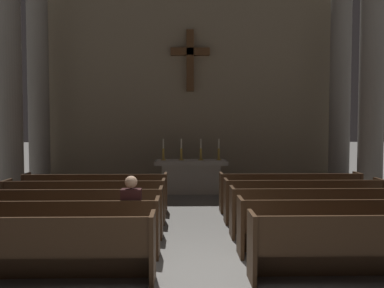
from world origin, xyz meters
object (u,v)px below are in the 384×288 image
pew_left_row_1 (27,249)px  pew_right_row_3 (320,212)px  candlestick_inner_left (181,153)px  pew_right_row_1 (374,247)px  column_right_fourth (340,78)px  column_left_fourth (38,77)px  candlestick_outer_right (219,153)px  column_right_third (372,69)px  pew_left_row_4 (85,202)px  pew_right_row_5 (290,192)px  pew_right_row_4 (303,201)px  candlestick_outer_left (163,153)px  lone_worshipper (132,214)px  pew_left_row_2 (53,228)px  column_left_third (9,68)px  pew_right_row_2 (343,226)px  candlestick_inner_right (201,153)px  pew_left_row_5 (96,193)px  pew_left_row_3 (71,213)px  altar (191,176)px

pew_left_row_1 → pew_right_row_3: size_ratio=1.00×
candlestick_inner_left → pew_right_row_1: bearing=-69.7°
pew_left_row_1 → column_right_fourth: size_ratio=0.46×
pew_left_row_1 → column_left_fourth: 8.82m
pew_left_row_1 → candlestick_outer_right: (3.19, 7.12, 0.74)m
column_right_third → pew_left_row_4: bearing=-162.0°
pew_right_row_1 → column_right_third: bearing=65.8°
pew_left_row_1 → column_right_third: (7.20, 5.62, 3.13)m
pew_right_row_5 → column_right_fourth: column_right_fourth is taller
column_right_fourth → pew_right_row_4: bearing=-118.9°
pew_right_row_3 → candlestick_outer_right: 5.20m
candlestick_outer_left → lone_worshipper: size_ratio=0.50×
pew_left_row_2 → candlestick_inner_left: (2.04, 6.03, 0.74)m
column_left_third → candlestick_outer_left: size_ratio=11.27×
pew_right_row_4 → lone_worshipper: (-3.42, -2.15, 0.22)m
pew_right_row_2 → column_left_fourth: bearing=136.8°
candlestick_inner_right → pew_right_row_2: bearing=-71.3°
pew_left_row_4 → pew_right_row_2: bearing=-25.1°
pew_right_row_4 → pew_right_row_5: 1.09m
pew_right_row_2 → candlestick_inner_right: candlestick_inner_right is taller
column_left_fourth → candlestick_inner_right: bearing=-8.0°
pew_left_row_4 → pew_right_row_5: same height
pew_left_row_4 → pew_left_row_5: size_ratio=1.00×
lone_worshipper → pew_left_row_5: bearing=111.2°
pew_right_row_2 → pew_right_row_4: bearing=90.0°
candlestick_inner_left → pew_right_row_4: bearing=-55.5°
column_right_fourth → pew_right_row_3: bearing=-114.0°
pew_right_row_1 → candlestick_inner_right: candlestick_inner_right is taller
pew_left_row_5 → column_left_fourth: column_left_fourth is taller
column_left_fourth → pew_left_row_1: bearing=-72.2°
pew_right_row_4 → candlestick_outer_left: bearing=129.7°
column_right_fourth → candlestick_inner_right: (-4.56, -0.73, -2.39)m
column_left_third → column_left_fourth: (0.00, 2.23, 0.00)m
column_left_third → candlestick_inner_right: column_left_third is taller
pew_left_row_5 → lone_worshipper: bearing=-68.8°
candlestick_inner_left → pew_left_row_2: bearing=-108.7°
pew_left_row_1 → pew_left_row_5: 4.38m
pew_right_row_2 → pew_left_row_5: bearing=144.9°
column_left_fourth → candlestick_inner_right: (5.16, -0.73, -2.39)m
pew_right_row_1 → candlestick_inner_left: 7.63m
pew_right_row_2 → pew_right_row_5: size_ratio=1.00×
pew_right_row_2 → candlestick_inner_left: (-2.64, 6.03, 0.74)m
pew_left_row_1 → pew_left_row_2: bearing=90.0°
pew_left_row_3 → pew_left_row_4: size_ratio=1.00×
pew_right_row_3 → column_right_third: bearing=53.6°
pew_right_row_5 → candlestick_inner_right: 3.50m
pew_right_row_1 → lone_worshipper: (-3.42, 1.13, 0.22)m
column_left_fourth → altar: (4.86, -0.73, -3.07)m
pew_left_row_4 → candlestick_inner_right: candlestick_inner_right is taller
pew_left_row_3 → column_left_third: bearing=126.4°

